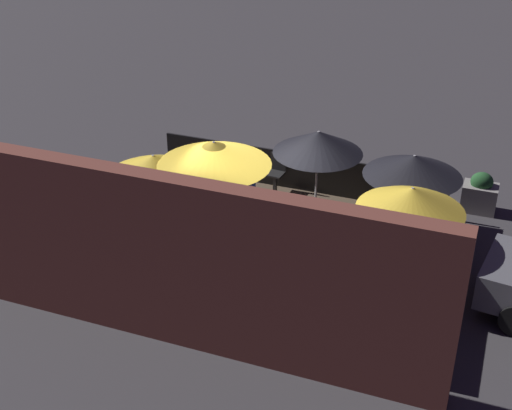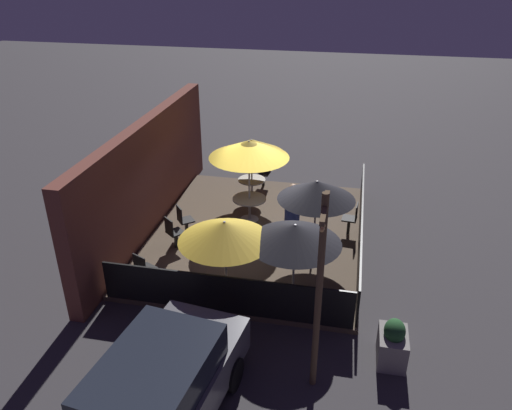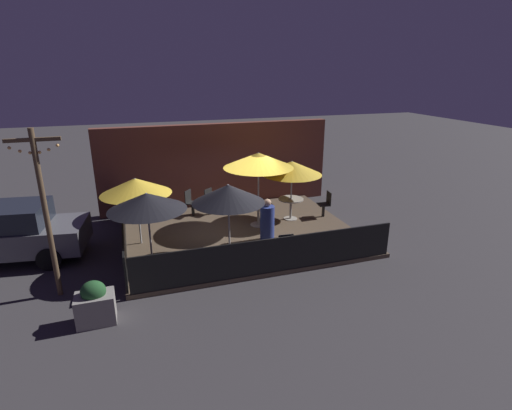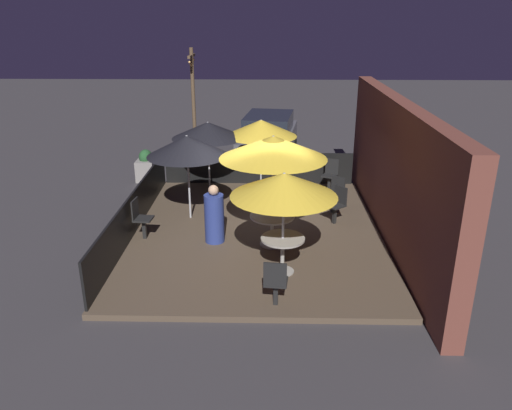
{
  "view_description": "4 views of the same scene",
  "coord_description": "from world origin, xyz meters",
  "px_view_note": "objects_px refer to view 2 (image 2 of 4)",
  "views": [
    {
      "loc": [
        -4.55,
        11.96,
        8.2
      ],
      "look_at": [
        -0.1,
        0.26,
        1.3
      ],
      "focal_mm": 50.0,
      "sensor_mm": 36.0,
      "label": 1
    },
    {
      "loc": [
        -12.06,
        -2.45,
        7.26
      ],
      "look_at": [
        0.02,
        0.03,
        0.99
      ],
      "focal_mm": 35.0,
      "sensor_mm": 36.0,
      "label": 2
    },
    {
      "loc": [
        -3.25,
        -11.55,
        5.16
      ],
      "look_at": [
        0.37,
        -0.5,
        1.16
      ],
      "focal_mm": 28.0,
      "sensor_mm": 36.0,
      "label": 3
    },
    {
      "loc": [
        10.86,
        0.25,
        4.96
      ],
      "look_at": [
        0.46,
        0.01,
        0.95
      ],
      "focal_mm": 35.0,
      "sensor_mm": 36.0,
      "label": 4
    }
  ],
  "objects_px": {
    "patio_umbrella_2": "(225,231)",
    "light_post": "(319,287)",
    "patio_umbrella_3": "(317,190)",
    "planter_box": "(393,343)",
    "patio_chair_4": "(144,269)",
    "parked_car_0": "(157,396)",
    "patio_umbrella_4": "(295,234)",
    "dining_table_1": "(252,184)",
    "patio_chair_2": "(184,219)",
    "patio_chair_0": "(264,172)",
    "patio_chair_1": "(173,232)",
    "patio_chair_3": "(352,218)",
    "patio_umbrella_0": "(249,149)",
    "patio_umbrella_1": "(252,147)",
    "patron_0": "(292,208)",
    "dining_table_0": "(249,202)"
  },
  "relations": [
    {
      "from": "patio_umbrella_3",
      "to": "patio_chair_4",
      "type": "bearing_deg",
      "value": 120.52
    },
    {
      "from": "patio_umbrella_1",
      "to": "patio_umbrella_4",
      "type": "relative_size",
      "value": 1.02
    },
    {
      "from": "patio_umbrella_1",
      "to": "dining_table_1",
      "type": "bearing_deg",
      "value": 135.0
    },
    {
      "from": "patio_umbrella_1",
      "to": "patron_0",
      "type": "bearing_deg",
      "value": -133.33
    },
    {
      "from": "patio_chair_0",
      "to": "planter_box",
      "type": "distance_m",
      "value": 8.48
    },
    {
      "from": "patio_chair_2",
      "to": "light_post",
      "type": "bearing_deg",
      "value": -87.19
    },
    {
      "from": "patio_chair_4",
      "to": "patron_0",
      "type": "height_order",
      "value": "patron_0"
    },
    {
      "from": "patio_umbrella_4",
      "to": "patio_chair_4",
      "type": "distance_m",
      "value": 3.75
    },
    {
      "from": "patio_umbrella_4",
      "to": "dining_table_1",
      "type": "relative_size",
      "value": 2.35
    },
    {
      "from": "patio_umbrella_2",
      "to": "light_post",
      "type": "bearing_deg",
      "value": -132.48
    },
    {
      "from": "dining_table_1",
      "to": "patron_0",
      "type": "xyz_separation_m",
      "value": [
        -1.41,
        -1.49,
        0.0
      ]
    },
    {
      "from": "patio_umbrella_1",
      "to": "patio_umbrella_4",
      "type": "xyz_separation_m",
      "value": [
        -4.89,
        -1.99,
        -0.06
      ]
    },
    {
      "from": "patio_umbrella_3",
      "to": "planter_box",
      "type": "relative_size",
      "value": 2.16
    },
    {
      "from": "patio_umbrella_0",
      "to": "patio_chair_3",
      "type": "bearing_deg",
      "value": -95.1
    },
    {
      "from": "dining_table_1",
      "to": "parked_car_0",
      "type": "xyz_separation_m",
      "value": [
        -8.71,
        -0.27,
        0.13
      ]
    },
    {
      "from": "patio_umbrella_4",
      "to": "patio_chair_0",
      "type": "xyz_separation_m",
      "value": [
        6.16,
        1.83,
        -1.28
      ]
    },
    {
      "from": "patio_umbrella_2",
      "to": "patio_chair_1",
      "type": "relative_size",
      "value": 2.2
    },
    {
      "from": "patron_0",
      "to": "patio_umbrella_1",
      "type": "bearing_deg",
      "value": -140.48
    },
    {
      "from": "patio_umbrella_0",
      "to": "patio_umbrella_4",
      "type": "height_order",
      "value": "patio_umbrella_0"
    },
    {
      "from": "patio_umbrella_2",
      "to": "planter_box",
      "type": "distance_m",
      "value": 4.09
    },
    {
      "from": "patio_chair_4",
      "to": "patron_0",
      "type": "distance_m",
      "value": 4.71
    },
    {
      "from": "patio_umbrella_1",
      "to": "dining_table_0",
      "type": "relative_size",
      "value": 2.09
    },
    {
      "from": "patio_umbrella_4",
      "to": "light_post",
      "type": "height_order",
      "value": "light_post"
    },
    {
      "from": "patio_umbrella_3",
      "to": "patio_chair_3",
      "type": "relative_size",
      "value": 2.25
    },
    {
      "from": "dining_table_1",
      "to": "patio_umbrella_1",
      "type": "bearing_deg",
      "value": -45.0
    },
    {
      "from": "dining_table_1",
      "to": "patio_chair_0",
      "type": "distance_m",
      "value": 1.28
    },
    {
      "from": "patron_0",
      "to": "light_post",
      "type": "distance_m",
      "value": 6.03
    },
    {
      "from": "patio_umbrella_0",
      "to": "patio_chair_4",
      "type": "relative_size",
      "value": 2.73
    },
    {
      "from": "patio_chair_3",
      "to": "patio_chair_4",
      "type": "xyz_separation_m",
      "value": [
        -3.49,
        4.71,
        -0.03
      ]
    },
    {
      "from": "patio_umbrella_0",
      "to": "patio_chair_0",
      "type": "bearing_deg",
      "value": 0.88
    },
    {
      "from": "patio_chair_4",
      "to": "planter_box",
      "type": "height_order",
      "value": "patio_chair_4"
    },
    {
      "from": "patio_umbrella_2",
      "to": "patio_umbrella_1",
      "type": "bearing_deg",
      "value": 5.55
    },
    {
      "from": "patio_chair_2",
      "to": "patio_chair_4",
      "type": "bearing_deg",
      "value": -131.99
    },
    {
      "from": "parked_car_0",
      "to": "planter_box",
      "type": "bearing_deg",
      "value": -49.51
    },
    {
      "from": "patio_chair_1",
      "to": "planter_box",
      "type": "height_order",
      "value": "patio_chair_1"
    },
    {
      "from": "planter_box",
      "to": "parked_car_0",
      "type": "relative_size",
      "value": 0.22
    },
    {
      "from": "patio_umbrella_4",
      "to": "light_post",
      "type": "distance_m",
      "value": 2.35
    },
    {
      "from": "patio_chair_0",
      "to": "patio_chair_1",
      "type": "distance_m",
      "value": 4.79
    },
    {
      "from": "patio_umbrella_0",
      "to": "parked_car_0",
      "type": "xyz_separation_m",
      "value": [
        -7.45,
        -0.08,
        -1.51
      ]
    },
    {
      "from": "patio_umbrella_2",
      "to": "patio_chair_0",
      "type": "xyz_separation_m",
      "value": [
        6.38,
        0.34,
        -1.3
      ]
    },
    {
      "from": "dining_table_0",
      "to": "patio_chair_0",
      "type": "bearing_deg",
      "value": 0.88
    },
    {
      "from": "patio_chair_0",
      "to": "patio_umbrella_4",
      "type": "bearing_deg",
      "value": 23.57
    },
    {
      "from": "patio_umbrella_4",
      "to": "patio_chair_0",
      "type": "bearing_deg",
      "value": 16.56
    },
    {
      "from": "patio_umbrella_3",
      "to": "patio_umbrella_4",
      "type": "xyz_separation_m",
      "value": [
        -2.1,
        0.26,
        -0.08
      ]
    },
    {
      "from": "parked_car_0",
      "to": "patio_umbrella_3",
      "type": "bearing_deg",
      "value": -10.78
    },
    {
      "from": "patio_chair_4",
      "to": "light_post",
      "type": "xyz_separation_m",
      "value": [
        -2.1,
        -4.21,
        1.61
      ]
    },
    {
      "from": "dining_table_1",
      "to": "patio_chair_3",
      "type": "bearing_deg",
      "value": -115.62
    },
    {
      "from": "patio_chair_1",
      "to": "patio_chair_2",
      "type": "relative_size",
      "value": 1.0
    },
    {
      "from": "planter_box",
      "to": "patio_chair_2",
      "type": "bearing_deg",
      "value": 56.44
    },
    {
      "from": "patio_umbrella_3",
      "to": "patio_chair_3",
      "type": "bearing_deg",
      "value": -36.4
    }
  ]
}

